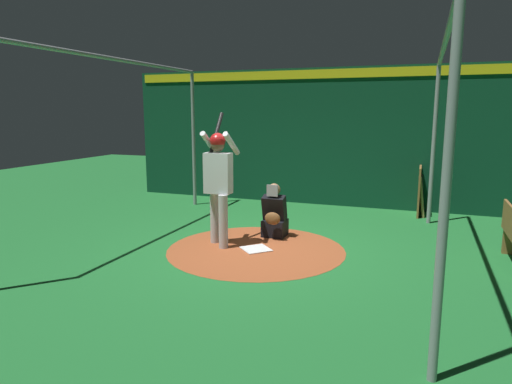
{
  "coord_description": "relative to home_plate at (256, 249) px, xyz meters",
  "views": [
    {
      "loc": [
        6.6,
        2.45,
        2.21
      ],
      "look_at": [
        0.0,
        0.0,
        0.95
      ],
      "focal_mm": 31.68,
      "sensor_mm": 36.0,
      "label": 1
    }
  ],
  "objects": [
    {
      "name": "home_plate",
      "position": [
        0.0,
        0.0,
        0.0
      ],
      "size": [
        0.59,
        0.59,
        0.01
      ],
      "primitive_type": "cube",
      "rotation": [
        0.0,
        0.0,
        0.79
      ],
      "color": "white",
      "rests_on": "dirt_circle"
    },
    {
      "name": "back_wall",
      "position": [
        -4.01,
        0.0,
        1.6
      ],
      "size": [
        0.22,
        9.36,
        3.2
      ],
      "color": "#0C3D26",
      "rests_on": "ground"
    },
    {
      "name": "catcher",
      "position": [
        -0.84,
        0.04,
        0.37
      ],
      "size": [
        0.58,
        0.4,
        0.96
      ],
      "color": "black",
      "rests_on": "ground"
    },
    {
      "name": "dirt_circle",
      "position": [
        0.0,
        0.0,
        -0.01
      ],
      "size": [
        2.88,
        2.88,
        0.01
      ],
      "primitive_type": "cylinder",
      "color": "#9E4C28",
      "rests_on": "ground"
    },
    {
      "name": "ground_plane",
      "position": [
        0.0,
        0.0,
        -0.01
      ],
      "size": [
        25.36,
        25.36,
        0.0
      ],
      "primitive_type": "plane",
      "color": "#1E6B2D"
    },
    {
      "name": "batter",
      "position": [
        -0.03,
        -0.67,
        1.14
      ],
      "size": [
        0.68,
        0.49,
        2.19
      ],
      "color": "#B3B3B7",
      "rests_on": "ground"
    },
    {
      "name": "bat_rack",
      "position": [
        -3.77,
        2.44,
        0.48
      ],
      "size": [
        1.18,
        0.19,
        1.05
      ],
      "color": "olive",
      "rests_on": "ground"
    },
    {
      "name": "cage_frame",
      "position": [
        0.0,
        0.0,
        2.18
      ],
      "size": [
        5.82,
        5.34,
        3.13
      ],
      "color": "gray",
      "rests_on": "ground"
    }
  ]
}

